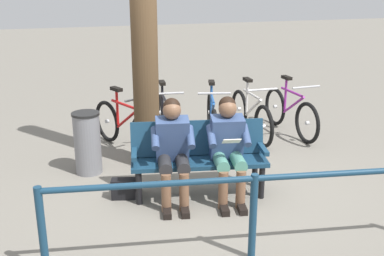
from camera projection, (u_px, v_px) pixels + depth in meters
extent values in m
plane|color=slate|center=(202.00, 190.00, 5.74)|extent=(40.00, 40.00, 0.00)
cube|color=navy|center=(199.00, 162.00, 5.51)|extent=(1.65, 0.73, 0.05)
cube|color=navy|center=(198.00, 138.00, 5.61)|extent=(1.60, 0.43, 0.42)
cube|color=navy|center=(263.00, 149.00, 5.54)|extent=(0.13, 0.40, 0.05)
cube|color=navy|center=(134.00, 154.00, 5.39)|extent=(0.13, 0.40, 0.05)
cylinder|color=black|center=(262.00, 182.00, 5.49)|extent=(0.07, 0.07, 0.40)
cylinder|color=black|center=(139.00, 188.00, 5.34)|extent=(0.07, 0.07, 0.40)
cylinder|color=black|center=(255.00, 171.00, 5.81)|extent=(0.07, 0.07, 0.40)
cylinder|color=black|center=(139.00, 176.00, 5.66)|extent=(0.07, 0.07, 0.40)
cube|color=#334772|center=(227.00, 137.00, 5.47)|extent=(0.43, 0.37, 0.55)
sphere|color=brown|center=(228.00, 109.00, 5.34)|extent=(0.21, 0.21, 0.21)
sphere|color=black|center=(227.00, 105.00, 5.36)|extent=(0.20, 0.20, 0.20)
cylinder|color=#4C8C7A|center=(238.00, 161.00, 5.36)|extent=(0.22, 0.42, 0.15)
cylinder|color=brown|center=(241.00, 189.00, 5.26)|extent=(0.11, 0.11, 0.45)
cube|color=black|center=(242.00, 209.00, 5.22)|extent=(0.13, 0.23, 0.07)
cylinder|color=#334772|center=(246.00, 135.00, 5.36)|extent=(0.14, 0.32, 0.23)
cylinder|color=#4C8C7A|center=(221.00, 162.00, 5.34)|extent=(0.22, 0.42, 0.15)
cylinder|color=brown|center=(223.00, 190.00, 5.23)|extent=(0.11, 0.11, 0.45)
cube|color=black|center=(224.00, 210.00, 5.20)|extent=(0.13, 0.23, 0.07)
cylinder|color=#334772|center=(211.00, 136.00, 5.32)|extent=(0.14, 0.32, 0.23)
cube|color=silver|center=(232.00, 141.00, 5.17)|extent=(0.22, 0.16, 0.09)
cube|color=#334772|center=(172.00, 139.00, 5.41)|extent=(0.43, 0.37, 0.55)
sphere|color=brown|center=(172.00, 110.00, 5.28)|extent=(0.21, 0.21, 0.21)
sphere|color=black|center=(172.00, 107.00, 5.29)|extent=(0.20, 0.20, 0.20)
cylinder|color=#262628|center=(182.00, 163.00, 5.30)|extent=(0.22, 0.42, 0.15)
cylinder|color=brown|center=(184.00, 192.00, 5.19)|extent=(0.11, 0.11, 0.45)
cube|color=black|center=(185.00, 212.00, 5.15)|extent=(0.13, 0.23, 0.07)
cylinder|color=#334772|center=(190.00, 137.00, 5.29)|extent=(0.14, 0.32, 0.23)
cylinder|color=#262628|center=(165.00, 164.00, 5.28)|extent=(0.22, 0.42, 0.15)
cylinder|color=brown|center=(166.00, 193.00, 5.17)|extent=(0.11, 0.11, 0.45)
cube|color=black|center=(167.00, 212.00, 5.13)|extent=(0.13, 0.23, 0.07)
cylinder|color=#334772|center=(155.00, 138.00, 5.25)|extent=(0.14, 0.32, 0.23)
cube|color=black|center=(124.00, 189.00, 5.51)|extent=(0.33, 0.21, 0.24)
cylinder|color=#4C3823|center=(144.00, 19.00, 5.91)|extent=(0.34, 0.34, 3.99)
cylinder|color=slate|center=(88.00, 144.00, 6.15)|extent=(0.35, 0.35, 0.80)
cylinder|color=black|center=(85.00, 114.00, 6.02)|extent=(0.36, 0.36, 0.03)
torus|color=black|center=(307.00, 123.00, 7.27)|extent=(0.09, 0.66, 0.66)
cylinder|color=silver|center=(307.00, 123.00, 7.27)|extent=(0.05, 0.06, 0.06)
torus|color=black|center=(275.00, 106.00, 8.18)|extent=(0.09, 0.66, 0.66)
cylinder|color=silver|center=(275.00, 106.00, 8.18)|extent=(0.05, 0.06, 0.06)
cylinder|color=#8C268C|center=(292.00, 92.00, 7.61)|extent=(0.07, 0.63, 0.04)
cylinder|color=#8C268C|center=(293.00, 105.00, 7.60)|extent=(0.07, 0.60, 0.43)
cylinder|color=#8C268C|center=(286.00, 94.00, 7.80)|extent=(0.04, 0.04, 0.55)
cube|color=black|center=(287.00, 78.00, 7.71)|extent=(0.10, 0.22, 0.05)
cylinder|color=#B2B2B7|center=(306.00, 87.00, 7.19)|extent=(0.48, 0.05, 0.03)
torus|color=black|center=(264.00, 126.00, 7.11)|extent=(0.07, 0.66, 0.66)
cylinder|color=silver|center=(264.00, 126.00, 7.11)|extent=(0.05, 0.06, 0.06)
torus|color=black|center=(239.00, 109.00, 8.04)|extent=(0.07, 0.66, 0.66)
cylinder|color=silver|center=(239.00, 109.00, 8.04)|extent=(0.05, 0.06, 0.06)
cylinder|color=silver|center=(252.00, 94.00, 7.46)|extent=(0.05, 0.63, 0.04)
cylinder|color=silver|center=(253.00, 108.00, 7.45)|extent=(0.05, 0.60, 0.43)
cylinder|color=silver|center=(247.00, 96.00, 7.65)|extent=(0.04, 0.04, 0.55)
cube|color=black|center=(248.00, 80.00, 7.56)|extent=(0.09, 0.22, 0.05)
cylinder|color=#B2B2B7|center=(263.00, 90.00, 7.03)|extent=(0.48, 0.04, 0.03)
torus|color=black|center=(214.00, 131.00, 6.88)|extent=(0.23, 0.65, 0.66)
cylinder|color=silver|center=(214.00, 131.00, 6.88)|extent=(0.06, 0.07, 0.06)
torus|color=black|center=(210.00, 112.00, 7.85)|extent=(0.23, 0.65, 0.66)
cylinder|color=silver|center=(210.00, 112.00, 7.85)|extent=(0.06, 0.07, 0.06)
cylinder|color=#1E519E|center=(212.00, 98.00, 7.25)|extent=(0.21, 0.62, 0.04)
cylinder|color=#1E519E|center=(212.00, 111.00, 7.24)|extent=(0.20, 0.59, 0.43)
cylinder|color=#1E519E|center=(211.00, 100.00, 7.45)|extent=(0.04, 0.04, 0.55)
cube|color=black|center=(212.00, 83.00, 7.36)|extent=(0.15, 0.24, 0.05)
cylinder|color=#B2B2B7|center=(214.00, 93.00, 6.81)|extent=(0.47, 0.16, 0.03)
torus|color=black|center=(169.00, 131.00, 6.88)|extent=(0.13, 0.66, 0.66)
cylinder|color=silver|center=(169.00, 131.00, 6.88)|extent=(0.06, 0.07, 0.06)
torus|color=black|center=(161.00, 112.00, 7.83)|extent=(0.13, 0.66, 0.66)
cylinder|color=silver|center=(161.00, 112.00, 7.83)|extent=(0.06, 0.07, 0.06)
cylinder|color=black|center=(164.00, 98.00, 7.24)|extent=(0.11, 0.63, 0.04)
cylinder|color=black|center=(165.00, 112.00, 7.22)|extent=(0.11, 0.60, 0.43)
cylinder|color=black|center=(163.00, 100.00, 7.43)|extent=(0.04, 0.04, 0.55)
cube|color=black|center=(162.00, 83.00, 7.35)|extent=(0.11, 0.23, 0.05)
cylinder|color=#B2B2B7|center=(167.00, 93.00, 6.80)|extent=(0.48, 0.08, 0.03)
torus|color=black|center=(145.00, 137.00, 6.62)|extent=(0.32, 0.63, 0.66)
cylinder|color=silver|center=(145.00, 137.00, 6.62)|extent=(0.07, 0.08, 0.06)
torus|color=black|center=(107.00, 121.00, 7.35)|extent=(0.32, 0.63, 0.66)
cylinder|color=silver|center=(107.00, 121.00, 7.35)|extent=(0.07, 0.08, 0.06)
cylinder|color=#B71414|center=(124.00, 104.00, 6.87)|extent=(0.30, 0.59, 0.04)
cylinder|color=#B71414|center=(127.00, 119.00, 6.87)|extent=(0.28, 0.56, 0.43)
cylinder|color=#B71414|center=(117.00, 107.00, 7.02)|extent=(0.04, 0.04, 0.55)
cube|color=black|center=(116.00, 89.00, 6.94)|extent=(0.17, 0.24, 0.05)
cylinder|color=#B2B2B7|center=(139.00, 99.00, 6.52)|extent=(0.45, 0.23, 0.03)
cylinder|color=navy|center=(253.00, 217.00, 4.24)|extent=(0.07, 0.07, 0.85)
cylinder|color=navy|center=(42.00, 232.00, 4.00)|extent=(0.07, 0.07, 0.85)
cylinder|color=navy|center=(255.00, 178.00, 4.12)|extent=(3.68, 0.63, 0.06)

